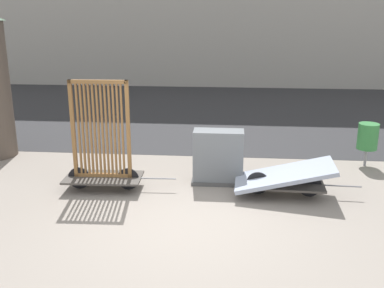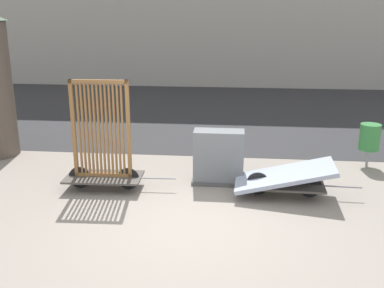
{
  "view_description": "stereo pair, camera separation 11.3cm",
  "coord_description": "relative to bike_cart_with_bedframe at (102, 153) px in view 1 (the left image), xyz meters",
  "views": [
    {
      "loc": [
        0.73,
        -6.83,
        3.47
      ],
      "look_at": [
        0.0,
        1.44,
        1.0
      ],
      "focal_mm": 42.0,
      "sensor_mm": 36.0,
      "label": 1
    },
    {
      "loc": [
        0.85,
        -6.82,
        3.47
      ],
      "look_at": [
        0.0,
        1.44,
        1.0
      ],
      "focal_mm": 42.0,
      "sensor_mm": 36.0,
      "label": 2
    }
  ],
  "objects": [
    {
      "name": "trash_bin",
      "position": [
        5.65,
        1.92,
        -0.06
      ],
      "size": [
        0.46,
        0.46,
        1.01
      ],
      "color": "gray",
      "rests_on": "ground_plane"
    },
    {
      "name": "ground_plane",
      "position": [
        1.79,
        -1.44,
        -0.77
      ],
      "size": [
        60.0,
        60.0,
        0.0
      ],
      "primitive_type": "plane",
      "color": "gray"
    },
    {
      "name": "bike_cart_with_bedframe",
      "position": [
        0.0,
        0.0,
        0.0
      ],
      "size": [
        2.24,
        0.85,
        2.21
      ],
      "rotation": [
        0.0,
        0.0,
        0.04
      ],
      "color": "#4C4742",
      "rests_on": "ground_plane"
    },
    {
      "name": "utility_cabinet",
      "position": [
        2.28,
        0.55,
        -0.24
      ],
      "size": [
        1.09,
        0.52,
        1.13
      ],
      "color": "#4C4C4C",
      "rests_on": "ground_plane"
    },
    {
      "name": "road_strip",
      "position": [
        1.79,
        7.51,
        -0.76
      ],
      "size": [
        56.0,
        10.47,
        0.01
      ],
      "color": "#2D2D30",
      "rests_on": "ground_plane"
    },
    {
      "name": "bike_cart_with_mattress",
      "position": [
        3.58,
        -0.0,
        -0.4
      ],
      "size": [
        2.42,
        1.08,
        0.69
      ],
      "rotation": [
        0.0,
        0.0,
        -0.04
      ],
      "color": "#4C4742",
      "rests_on": "ground_plane"
    }
  ]
}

